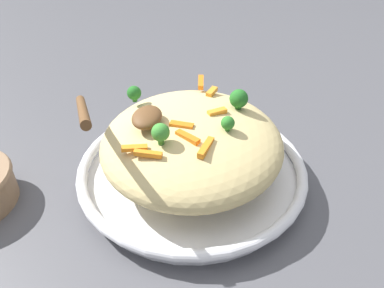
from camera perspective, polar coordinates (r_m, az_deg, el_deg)
The scene contains 16 objects.
ground_plane at distance 0.57m, azimuth -0.00°, elevation -5.54°, with size 2.40×2.40×0.00m, color #4C4C51.
serving_bowl at distance 0.55m, azimuth -0.00°, elevation -4.04°, with size 0.34×0.34×0.04m.
pasta_mound at distance 0.52m, azimuth -0.00°, elevation 0.38°, with size 0.28×0.26×0.08m, color #D1BA7A.
carrot_piece_0 at distance 0.48m, azimuth -1.65°, elevation 3.02°, with size 0.03×0.01×0.01m, color orange.
carrot_piece_1 at distance 0.51m, azimuth 4.00°, elevation 5.10°, with size 0.03×0.01×0.01m, color orange.
carrot_piece_2 at distance 0.46m, azimuth -9.11°, elevation -0.63°, with size 0.03×0.01×0.01m, color orange.
carrot_piece_3 at distance 0.45m, azimuth 2.21°, elevation -0.56°, with size 0.04×0.01×0.01m, color orange.
carrot_piece_4 at distance 0.58m, azimuth 3.15°, elevation 8.27°, with size 0.03×0.01×0.01m, color orange.
carrot_piece_5 at distance 0.60m, azimuth 1.37°, elevation 9.78°, with size 0.04×0.01×0.01m, color orange.
carrot_piece_6 at distance 0.44m, azimuth -7.00°, elevation -1.54°, with size 0.04×0.01×0.01m, color orange.
carrot_piece_7 at distance 0.46m, azimuth -0.48°, elevation 1.03°, with size 0.04×0.01×0.01m, color orange.
broccoli_floret_0 at distance 0.45m, azimuth -5.01°, elevation 1.80°, with size 0.02×0.02×0.03m.
broccoli_floret_1 at distance 0.56m, azimuth -9.16°, elevation 7.96°, with size 0.02×0.02×0.02m.
broccoli_floret_2 at distance 0.48m, azimuth 5.69°, elevation 3.30°, with size 0.02×0.02×0.02m.
broccoli_floret_3 at distance 0.53m, azimuth 7.42°, elevation 7.11°, with size 0.03×0.03×0.03m.
serving_spoon at distance 0.48m, azimuth -10.72°, elevation 4.60°, with size 0.15×0.13×0.07m.
Camera 1 is at (0.42, 0.05, 0.38)m, focal length 33.64 mm.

